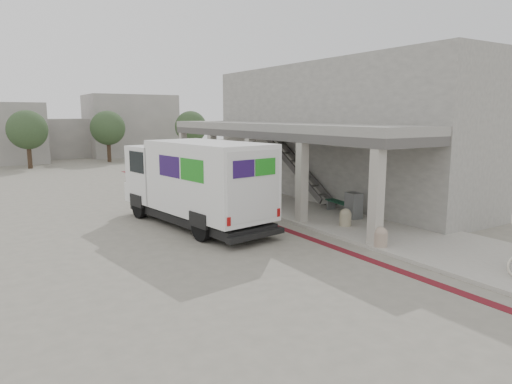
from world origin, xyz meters
TOP-DOWN VIEW (x-y plane):
  - ground at (0.00, 0.00)m, footprint 120.00×120.00m
  - bike_lane_stripe at (1.00, 2.00)m, footprint 0.35×40.00m
  - sidewalk at (4.00, 0.00)m, footprint 4.40×28.00m
  - transit_building at (6.83, 4.50)m, footprint 7.60×17.00m
  - distant_backdrop at (-2.84, 35.89)m, footprint 28.00×10.00m
  - tree_left at (-5.00, 28.00)m, footprint 3.20×3.20m
  - tree_mid at (2.00, 30.00)m, footprint 3.20×3.20m
  - tree_right at (10.00, 29.00)m, footprint 3.20×3.20m
  - fedex_truck at (-1.66, 2.59)m, footprint 3.53×8.24m
  - bench at (4.60, 0.81)m, footprint 0.71×2.07m
  - bollard_near at (2.10, -3.77)m, footprint 0.44×0.44m
  - bollard_far at (3.09, -1.02)m, footprint 0.46×0.46m
  - utility_cabinet at (4.30, -0.22)m, footprint 0.57×0.71m

SIDE VIEW (x-z plane):
  - ground at x=0.00m, z-range 0.00..0.00m
  - bike_lane_stripe at x=1.00m, z-range 0.00..0.01m
  - sidewalk at x=4.00m, z-range 0.00..0.12m
  - bollard_near at x=2.10m, z-range 0.12..0.78m
  - bench at x=4.60m, z-range 0.22..0.70m
  - bollard_far at x=3.09m, z-range 0.12..0.81m
  - utility_cabinet at x=4.30m, z-range 0.12..1.20m
  - fedex_truck at x=-1.66m, z-range 0.11..3.51m
  - distant_backdrop at x=-2.84m, z-range -0.55..5.95m
  - tree_left at x=-5.00m, z-range 0.78..5.58m
  - tree_mid at x=2.00m, z-range 0.78..5.58m
  - tree_right at x=10.00m, z-range 0.78..5.58m
  - transit_building at x=6.83m, z-range -0.10..6.90m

